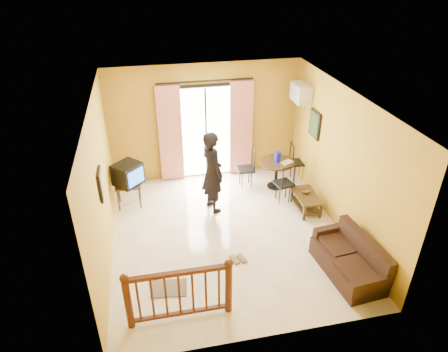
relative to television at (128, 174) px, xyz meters
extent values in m
plane|color=beige|center=(1.87, -1.46, -0.79)|extent=(5.00, 5.00, 0.00)
plane|color=white|center=(1.87, -1.46, 2.01)|extent=(5.00, 5.00, 0.00)
plane|color=#B78C23|center=(1.87, 1.04, 0.61)|extent=(4.50, 0.00, 4.50)
plane|color=#B78C23|center=(1.87, -3.96, 0.61)|extent=(4.50, 0.00, 4.50)
plane|color=#B78C23|center=(-0.38, -1.46, 0.61)|extent=(0.00, 5.00, 5.00)
plane|color=#B78C23|center=(4.12, -1.46, 0.61)|extent=(0.00, 5.00, 5.00)
cube|color=black|center=(1.87, 1.02, 0.36)|extent=(1.34, 0.03, 2.34)
cube|color=white|center=(1.87, 0.99, 0.36)|extent=(1.20, 0.04, 2.20)
cube|color=black|center=(1.87, 0.97, 0.36)|extent=(0.04, 0.02, 2.20)
cube|color=beige|center=(1.02, 0.94, 0.41)|extent=(0.55, 0.08, 2.35)
cube|color=beige|center=(2.72, 0.94, 0.41)|extent=(0.55, 0.08, 2.35)
cylinder|color=black|center=(1.87, 0.94, 1.63)|extent=(2.20, 0.04, 0.04)
cube|color=black|center=(-0.03, 0.00, -0.26)|extent=(0.54, 0.45, 0.04)
cylinder|color=black|center=(-0.26, -0.18, -0.52)|extent=(0.04, 0.04, 0.52)
cylinder|color=black|center=(0.19, -0.18, -0.52)|extent=(0.04, 0.04, 0.52)
cylinder|color=black|center=(-0.26, 0.18, -0.52)|extent=(0.04, 0.04, 0.52)
cylinder|color=black|center=(0.19, 0.18, -0.52)|extent=(0.04, 0.04, 0.52)
cube|color=black|center=(0.00, 0.00, 0.00)|extent=(0.72, 0.72, 0.48)
cube|color=blue|center=(0.17, -0.18, 0.00)|extent=(0.32, 0.31, 0.34)
cube|color=black|center=(-0.35, -1.66, 0.76)|extent=(0.04, 0.42, 0.52)
cube|color=#5E5A50|center=(-0.33, -1.66, 0.76)|extent=(0.01, 0.34, 0.44)
cylinder|color=black|center=(3.38, 0.10, -0.13)|extent=(0.81, 0.81, 0.04)
cylinder|color=black|center=(3.38, 0.10, -0.46)|extent=(0.08, 0.08, 0.65)
cylinder|color=black|center=(3.38, 0.10, -0.77)|extent=(0.39, 0.39, 0.03)
cylinder|color=#1312AF|center=(3.38, 0.07, 0.02)|extent=(0.14, 0.14, 0.26)
cube|color=beige|center=(3.58, 0.00, -0.10)|extent=(0.33, 0.28, 0.02)
cube|color=silver|center=(3.97, 0.49, 1.36)|extent=(0.30, 0.60, 0.40)
cube|color=gray|center=(3.82, 0.49, 1.36)|extent=(0.02, 0.56, 0.36)
cube|color=black|center=(4.09, -0.16, 0.86)|extent=(0.04, 0.50, 0.60)
cube|color=black|center=(4.06, -0.16, 0.86)|extent=(0.01, 0.42, 0.52)
cube|color=black|center=(3.72, -0.96, -0.44)|extent=(0.46, 0.83, 0.04)
cube|color=black|center=(3.72, -0.96, -0.67)|extent=(0.42, 0.79, 0.03)
cube|color=black|center=(3.53, -1.33, -0.61)|extent=(0.05, 0.05, 0.35)
cube|color=black|center=(3.90, -1.33, -0.61)|extent=(0.05, 0.05, 0.35)
cube|color=black|center=(3.53, -0.59, -0.61)|extent=(0.05, 0.05, 0.35)
cube|color=black|center=(3.90, -0.59, -0.61)|extent=(0.05, 0.05, 0.35)
imported|color=#543B1D|center=(3.72, -0.86, -0.38)|extent=(0.22, 0.22, 0.06)
cube|color=black|center=(3.67, -2.97, -0.61)|extent=(0.85, 1.48, 0.35)
cube|color=black|center=(3.93, -2.97, -0.30)|extent=(0.30, 1.43, 0.49)
cube|color=black|center=(3.67, -3.67, -0.41)|extent=(0.72, 0.21, 0.27)
cube|color=black|center=(3.67, -2.28, -0.41)|extent=(0.72, 0.21, 0.27)
cube|color=black|center=(3.62, -3.28, -0.40)|extent=(0.54, 0.62, 0.09)
cube|color=black|center=(3.62, -2.66, -0.40)|extent=(0.54, 0.62, 0.09)
imported|color=black|center=(1.74, -0.50, 0.12)|extent=(0.62, 0.76, 1.81)
cylinder|color=#471E0F|center=(-0.03, -3.36, -0.33)|extent=(0.11, 0.11, 0.92)
cylinder|color=#471E0F|center=(1.47, -3.36, -0.33)|extent=(0.11, 0.11, 0.92)
sphere|color=#471E0F|center=(-0.03, -3.36, 0.18)|extent=(0.13, 0.13, 0.13)
sphere|color=#471E0F|center=(1.47, -3.36, 0.18)|extent=(0.13, 0.13, 0.13)
cube|color=#471E0F|center=(0.72, -3.36, 0.13)|extent=(1.55, 0.08, 0.06)
cube|color=#471E0F|center=(0.72, -3.36, -0.69)|extent=(1.55, 0.06, 0.05)
cube|color=#60564C|center=(0.58, -2.71, -0.78)|extent=(0.64, 0.47, 0.02)
cube|color=#543B1D|center=(1.82, -2.25, -0.77)|extent=(0.17, 0.27, 0.03)
cube|color=#543B1D|center=(1.96, -2.25, -0.77)|extent=(0.17, 0.27, 0.03)
camera|label=1|loc=(0.49, -7.68, 4.18)|focal=32.00mm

